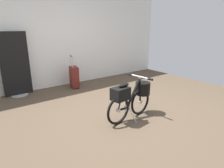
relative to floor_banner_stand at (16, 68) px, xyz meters
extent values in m
plane|color=brown|center=(1.08, -2.30, -0.63)|extent=(6.78, 6.78, 0.00)
cube|color=white|center=(1.08, 0.21, 0.69)|extent=(6.78, 0.10, 2.63)
cylinder|color=#B7B7BC|center=(0.00, 0.00, -0.62)|extent=(0.36, 0.36, 0.02)
cube|color=black|center=(0.00, 0.00, 0.09)|extent=(0.60, 0.02, 1.41)
torus|color=black|center=(1.51, -2.38, -0.39)|extent=(0.48, 0.09, 0.48)
cylinder|color=#B7B7BC|center=(1.51, -2.38, -0.39)|extent=(0.06, 0.06, 0.06)
torus|color=black|center=(0.97, -2.43, -0.39)|extent=(0.48, 0.09, 0.48)
cylinder|color=#B7B7BC|center=(0.97, -2.43, -0.39)|extent=(0.06, 0.06, 0.06)
cylinder|color=black|center=(1.07, -2.42, -0.40)|extent=(0.21, 0.06, 0.05)
cylinder|color=black|center=(1.32, -2.40, -0.18)|extent=(0.33, 0.08, 0.46)
cylinder|color=black|center=(1.13, -2.42, -0.21)|extent=(0.13, 0.05, 0.40)
cylinder|color=black|center=(1.07, -2.42, -0.40)|extent=(0.21, 0.05, 0.04)
cylinder|color=black|center=(1.49, -2.38, -0.18)|extent=(0.07, 0.04, 0.43)
cylinder|color=black|center=(1.03, -2.43, -0.20)|extent=(0.14, 0.04, 0.39)
ellipsoid|color=black|center=(1.09, -2.42, 0.01)|extent=(0.23, 0.11, 0.05)
cylinder|color=#B7B7BC|center=(1.47, -2.38, 0.06)|extent=(0.03, 0.03, 0.04)
cylinder|color=#B7B7BC|center=(1.47, -2.38, 0.08)|extent=(0.07, 0.44, 0.03)
cylinder|color=black|center=(1.49, -2.60, 0.08)|extent=(0.04, 0.09, 0.04)
cylinder|color=black|center=(1.45, -2.16, 0.08)|extent=(0.04, 0.09, 0.04)
cylinder|color=#B7B7BC|center=(1.17, -2.41, -0.40)|extent=(0.14, 0.03, 0.14)
cylinder|color=#B7B7BC|center=(1.22, -2.50, -0.52)|extent=(0.03, 0.19, 0.22)
cylinder|color=black|center=(1.57, -2.37, -0.15)|extent=(0.28, 0.28, 0.22)
cube|color=black|center=(1.01, -2.43, -0.12)|extent=(0.30, 0.23, 0.20)
cube|color=maroon|center=(1.29, -0.23, -0.35)|extent=(0.26, 0.39, 0.52)
cylinder|color=#B7B7BC|center=(1.22, -0.33, 0.05)|extent=(0.02, 0.02, 0.28)
cylinder|color=#B7B7BC|center=(1.27, -0.10, 0.05)|extent=(0.02, 0.02, 0.28)
cylinder|color=maroon|center=(1.24, -0.22, 0.19)|extent=(0.07, 0.23, 0.02)
cylinder|color=black|center=(1.31, -0.36, -0.61)|extent=(0.04, 0.03, 0.04)
cylinder|color=black|center=(1.37, -0.12, -0.61)|extent=(0.04, 0.03, 0.04)
camera|label=1|loc=(-0.81, -4.62, 0.90)|focal=30.82mm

